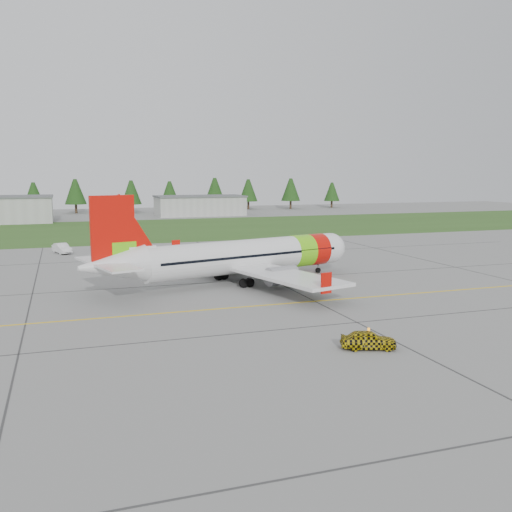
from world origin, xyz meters
name	(u,v)px	position (x,y,z in m)	size (l,w,h in m)	color
ground	(237,334)	(0.00, 0.00, 0.00)	(320.00, 320.00, 0.00)	gray
aircraft	(241,257)	(6.30, 19.08, 2.82)	(31.60, 29.77, 9.76)	silver
follow_me_car	(369,322)	(7.35, -6.37, 1.87)	(1.50, 1.27, 3.74)	yellow
service_van	(61,238)	(-12.09, 49.34, 2.29)	(1.60, 1.51, 4.58)	silver
grass_strip	(123,230)	(0.00, 82.00, 0.01)	(320.00, 50.00, 0.03)	#30561E
taxi_guideline	(210,309)	(0.00, 8.00, 0.01)	(120.00, 0.25, 0.02)	gold
hangar_east	(200,206)	(25.00, 118.00, 2.60)	(24.00, 12.00, 5.20)	#A8A8A3
treeline	(103,196)	(0.00, 138.00, 5.00)	(160.00, 8.00, 10.00)	#1C3F14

